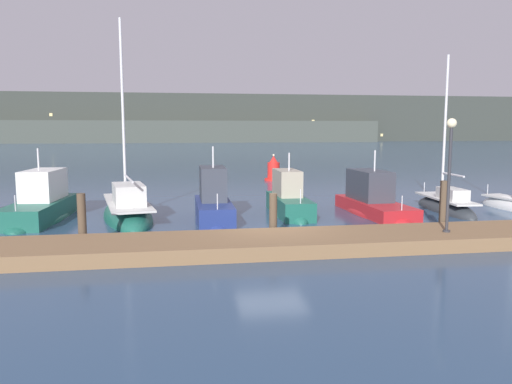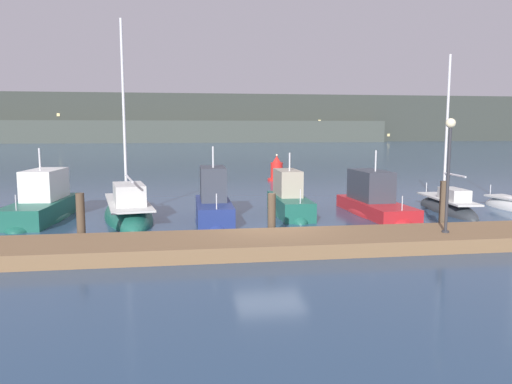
{
  "view_description": "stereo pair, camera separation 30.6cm",
  "coord_description": "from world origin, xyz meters",
  "px_view_note": "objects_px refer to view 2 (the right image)",
  "views": [
    {
      "loc": [
        -3.41,
        -17.32,
        3.89
      ],
      "look_at": [
        0.0,
        3.5,
        1.2
      ],
      "focal_mm": 35.0,
      "sensor_mm": 36.0,
      "label": 1
    },
    {
      "loc": [
        -3.11,
        -17.36,
        3.89
      ],
      "look_at": [
        0.0,
        3.5,
        1.2
      ],
      "focal_mm": 35.0,
      "sensor_mm": 36.0,
      "label": 2
    }
  ],
  "objects_px": {
    "motorboat_berth_5": "(289,207)",
    "sailboat_berth_7": "(447,208)",
    "motorboat_berth_4": "(214,211)",
    "sailboat_berth_3": "(128,214)",
    "motorboat_berth_6": "(374,206)",
    "dock_lamppost": "(449,156)",
    "channel_buoy": "(277,171)",
    "motorboat_berth_2": "(42,210)"
  },
  "relations": [
    {
      "from": "sailboat_berth_3",
      "to": "motorboat_berth_5",
      "type": "relative_size",
      "value": 1.86
    },
    {
      "from": "sailboat_berth_7",
      "to": "channel_buoy",
      "type": "distance_m",
      "value": 15.94
    },
    {
      "from": "sailboat_berth_3",
      "to": "sailboat_berth_7",
      "type": "bearing_deg",
      "value": -1.69
    },
    {
      "from": "motorboat_berth_2",
      "to": "motorboat_berth_4",
      "type": "bearing_deg",
      "value": -11.48
    },
    {
      "from": "motorboat_berth_5",
      "to": "sailboat_berth_7",
      "type": "relative_size",
      "value": 0.63
    },
    {
      "from": "motorboat_berth_4",
      "to": "channel_buoy",
      "type": "xyz_separation_m",
      "value": [
        5.75,
        15.82,
        0.31
      ]
    },
    {
      "from": "sailboat_berth_7",
      "to": "channel_buoy",
      "type": "height_order",
      "value": "sailboat_berth_7"
    },
    {
      "from": "motorboat_berth_5",
      "to": "motorboat_berth_6",
      "type": "bearing_deg",
      "value": -5.85
    },
    {
      "from": "motorboat_berth_2",
      "to": "motorboat_berth_6",
      "type": "xyz_separation_m",
      "value": [
        14.7,
        -0.8,
        -0.07
      ]
    },
    {
      "from": "sailboat_berth_3",
      "to": "motorboat_berth_5",
      "type": "distance_m",
      "value": 7.18
    },
    {
      "from": "motorboat_berth_5",
      "to": "dock_lamppost",
      "type": "bearing_deg",
      "value": -60.36
    },
    {
      "from": "sailboat_berth_3",
      "to": "motorboat_berth_6",
      "type": "bearing_deg",
      "value": -3.0
    },
    {
      "from": "sailboat_berth_7",
      "to": "dock_lamppost",
      "type": "distance_m",
      "value": 8.04
    },
    {
      "from": "motorboat_berth_4",
      "to": "motorboat_berth_5",
      "type": "relative_size",
      "value": 0.98
    },
    {
      "from": "motorboat_berth_2",
      "to": "motorboat_berth_6",
      "type": "height_order",
      "value": "motorboat_berth_2"
    },
    {
      "from": "motorboat_berth_5",
      "to": "channel_buoy",
      "type": "bearing_deg",
      "value": 81.38
    },
    {
      "from": "motorboat_berth_4",
      "to": "motorboat_berth_5",
      "type": "distance_m",
      "value": 3.68
    },
    {
      "from": "motorboat_berth_4",
      "to": "motorboat_berth_5",
      "type": "height_order",
      "value": "motorboat_berth_4"
    },
    {
      "from": "motorboat_berth_2",
      "to": "motorboat_berth_5",
      "type": "distance_m",
      "value": 10.81
    },
    {
      "from": "motorboat_berth_4",
      "to": "sailboat_berth_7",
      "type": "bearing_deg",
      "value": 4.26
    },
    {
      "from": "dock_lamppost",
      "to": "channel_buoy",
      "type": "bearing_deg",
      "value": 94.29
    },
    {
      "from": "channel_buoy",
      "to": "sailboat_berth_7",
      "type": "bearing_deg",
      "value": -70.31
    },
    {
      "from": "motorboat_berth_4",
      "to": "dock_lamppost",
      "type": "bearing_deg",
      "value": -37.65
    },
    {
      "from": "sailboat_berth_3",
      "to": "motorboat_berth_6",
      "type": "xyz_separation_m",
      "value": [
        11.07,
        -0.58,
        0.18
      ]
    },
    {
      "from": "motorboat_berth_6",
      "to": "dock_lamppost",
      "type": "distance_m",
      "value": 6.89
    },
    {
      "from": "motorboat_berth_2",
      "to": "sailboat_berth_3",
      "type": "height_order",
      "value": "sailboat_berth_3"
    },
    {
      "from": "motorboat_berth_6",
      "to": "dock_lamppost",
      "type": "xyz_separation_m",
      "value": [
        -0.05,
        -6.36,
        2.65
      ]
    },
    {
      "from": "sailboat_berth_3",
      "to": "motorboat_berth_6",
      "type": "relative_size",
      "value": 1.53
    },
    {
      "from": "motorboat_berth_2",
      "to": "channel_buoy",
      "type": "distance_m",
      "value": 19.39
    },
    {
      "from": "motorboat_berth_6",
      "to": "dock_lamppost",
      "type": "relative_size",
      "value": 1.62
    },
    {
      "from": "motorboat_berth_2",
      "to": "sailboat_berth_7",
      "type": "distance_m",
      "value": 18.42
    },
    {
      "from": "sailboat_berth_3",
      "to": "dock_lamppost",
      "type": "relative_size",
      "value": 2.47
    },
    {
      "from": "motorboat_berth_6",
      "to": "dock_lamppost",
      "type": "bearing_deg",
      "value": -90.47
    },
    {
      "from": "sailboat_berth_3",
      "to": "channel_buoy",
      "type": "relative_size",
      "value": 4.69
    },
    {
      "from": "motorboat_berth_2",
      "to": "motorboat_berth_4",
      "type": "relative_size",
      "value": 1.26
    },
    {
      "from": "sailboat_berth_3",
      "to": "dock_lamppost",
      "type": "bearing_deg",
      "value": -32.2
    },
    {
      "from": "motorboat_berth_6",
      "to": "motorboat_berth_5",
      "type": "bearing_deg",
      "value": 174.15
    },
    {
      "from": "sailboat_berth_3",
      "to": "motorboat_berth_2",
      "type": "bearing_deg",
      "value": 176.56
    },
    {
      "from": "dock_lamppost",
      "to": "sailboat_berth_3",
      "type": "bearing_deg",
      "value": 147.8
    },
    {
      "from": "sailboat_berth_3",
      "to": "motorboat_berth_4",
      "type": "xyz_separation_m",
      "value": [
        3.66,
        -1.26,
        0.28
      ]
    },
    {
      "from": "motorboat_berth_5",
      "to": "motorboat_berth_6",
      "type": "relative_size",
      "value": 0.82
    },
    {
      "from": "motorboat_berth_2",
      "to": "motorboat_berth_4",
      "type": "height_order",
      "value": "motorboat_berth_4"
    }
  ]
}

